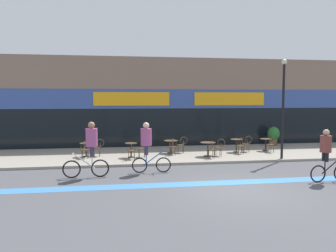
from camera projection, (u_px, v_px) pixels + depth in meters
name	position (u px, v px, depth m)	size (l,w,h in m)	color
ground_plane	(238.00, 190.00, 11.13)	(120.00, 120.00, 0.00)	#4C4C51
sidewalk_slab	(191.00, 154.00, 18.27)	(40.00, 5.50, 0.12)	gray
storefront_facade	(176.00, 103.00, 22.69)	(40.00, 4.06, 5.72)	#7F6656
bike_lane_stripe	(228.00, 182.00, 12.18)	(36.00, 0.70, 0.01)	#3D7AB7
bistro_table_0	(86.00, 147.00, 16.98)	(0.64, 0.64, 0.71)	black
bistro_table_1	(131.00, 147.00, 16.74)	(0.61, 0.61, 0.75)	black
bistro_table_2	(171.00, 144.00, 18.08)	(0.77, 0.77, 0.71)	black
bistro_table_3	(208.00, 146.00, 17.08)	(0.80, 0.80, 0.74)	black
bistro_table_4	(236.00, 143.00, 18.43)	(0.66, 0.66, 0.74)	black
bistro_table_5	(266.00, 142.00, 18.91)	(0.65, 0.65, 0.70)	black
cafe_chair_0_near	(85.00, 148.00, 16.37)	(0.41, 0.58, 0.90)	#4C3823
cafe_chair_0_side	(98.00, 146.00, 17.08)	(0.58, 0.41, 0.90)	#4C3823
cafe_chair_1_near	(131.00, 149.00, 16.12)	(0.41, 0.58, 0.90)	#4C3823
cafe_chair_1_side	(143.00, 147.00, 16.82)	(0.60, 0.45, 0.90)	#4C3823
cafe_chair_2_near	(173.00, 145.00, 17.47)	(0.42, 0.58, 0.90)	#4C3823
cafe_chair_2_side	(182.00, 144.00, 18.17)	(0.59, 0.44, 0.90)	#4C3823
cafe_chair_3_near	(211.00, 148.00, 16.46)	(0.41, 0.58, 0.90)	#4C3823
cafe_chair_3_side	(219.00, 146.00, 17.17)	(0.58, 0.42, 0.90)	#4C3823
cafe_chair_4_near	(241.00, 144.00, 17.81)	(0.40, 0.57, 0.90)	#4C3823
cafe_chair_4_side	(247.00, 143.00, 18.52)	(0.58, 0.40, 0.90)	#4C3823
cafe_chair_5_near	(271.00, 143.00, 18.29)	(0.43, 0.59, 0.90)	#4C3823
planter_pot	(274.00, 135.00, 21.00)	(0.75, 0.75, 1.22)	brown
lamp_post	(283.00, 101.00, 16.19)	(0.26, 0.26, 4.94)	black
cyclist_0	(327.00, 152.00, 12.19)	(1.67, 0.51, 1.99)	black
cyclist_1	(90.00, 145.00, 12.89)	(1.81, 0.49, 2.22)	black
cyclist_2	(147.00, 143.00, 13.71)	(1.65, 0.51, 2.14)	black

